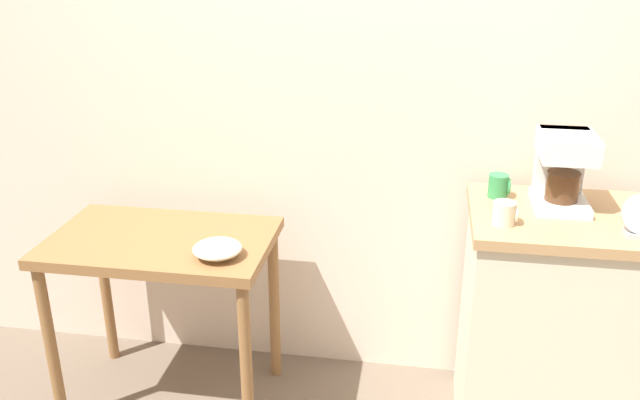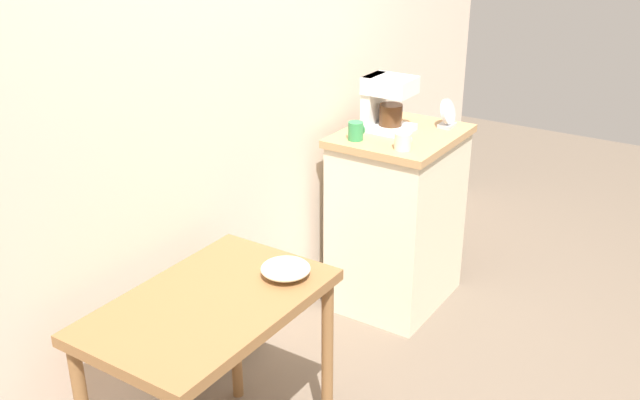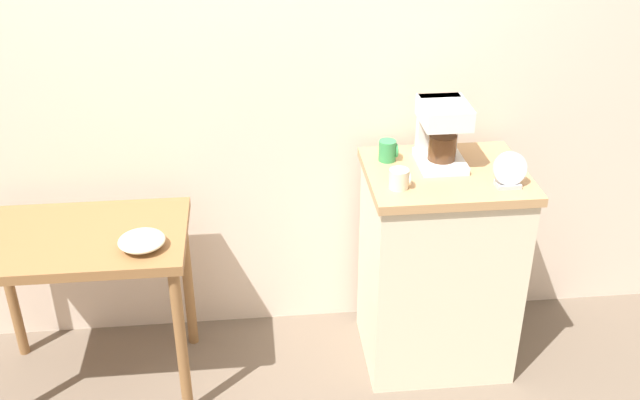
# 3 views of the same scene
# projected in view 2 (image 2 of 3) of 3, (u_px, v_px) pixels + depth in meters

# --- Properties ---
(ground_plane) EXTENTS (8.00, 8.00, 0.00)m
(ground_plane) POSITION_uv_depth(u_px,v_px,m) (325.00, 375.00, 3.15)
(ground_plane) COLOR #6B5B4C
(back_wall) EXTENTS (4.40, 0.10, 2.80)m
(back_wall) POSITION_uv_depth(u_px,v_px,m) (250.00, 39.00, 2.88)
(back_wall) COLOR beige
(back_wall) RESTS_ON ground_plane
(wooden_table) EXTENTS (0.83, 0.52, 0.73)m
(wooden_table) POSITION_uv_depth(u_px,v_px,m) (211.00, 327.00, 2.39)
(wooden_table) COLOR olive
(wooden_table) RESTS_ON ground_plane
(kitchen_counter) EXTENTS (0.63, 0.51, 0.90)m
(kitchen_counter) POSITION_uv_depth(u_px,v_px,m) (397.00, 218.00, 3.58)
(kitchen_counter) COLOR beige
(kitchen_counter) RESTS_ON ground_plane
(bowl_stoneware) EXTENTS (0.17, 0.17, 0.06)m
(bowl_stoneware) POSITION_uv_depth(u_px,v_px,m) (286.00, 269.00, 2.47)
(bowl_stoneware) COLOR beige
(bowl_stoneware) RESTS_ON wooden_table
(coffee_maker) EXTENTS (0.18, 0.22, 0.26)m
(coffee_maker) POSITION_uv_depth(u_px,v_px,m) (385.00, 101.00, 3.38)
(coffee_maker) COLOR white
(coffee_maker) RESTS_ON kitchen_counter
(mug_small_cream) EXTENTS (0.08, 0.07, 0.08)m
(mug_small_cream) POSITION_uv_depth(u_px,v_px,m) (403.00, 141.00, 3.16)
(mug_small_cream) COLOR beige
(mug_small_cream) RESTS_ON kitchen_counter
(mug_tall_green) EXTENTS (0.08, 0.07, 0.08)m
(mug_tall_green) POSITION_uv_depth(u_px,v_px,m) (356.00, 131.00, 3.28)
(mug_tall_green) COLOR #338C4C
(mug_tall_green) RESTS_ON kitchen_counter
(table_clock) EXTENTS (0.13, 0.06, 0.14)m
(table_clock) POSITION_uv_depth(u_px,v_px,m) (448.00, 115.00, 3.45)
(table_clock) COLOR #B2B5BA
(table_clock) RESTS_ON kitchen_counter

